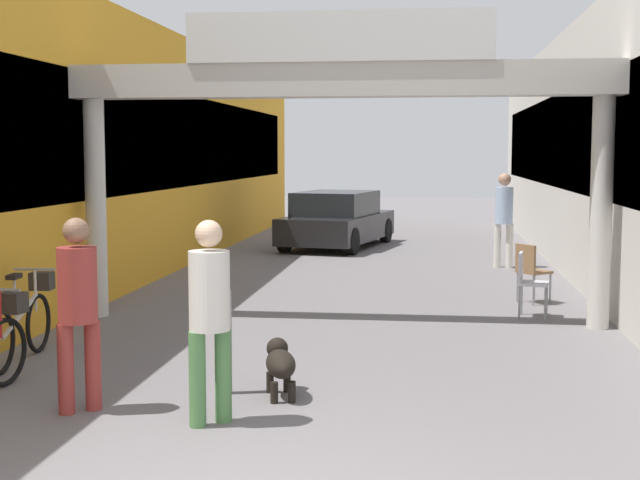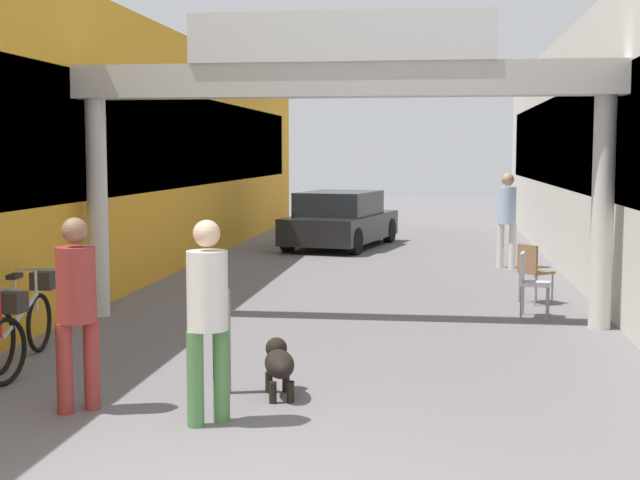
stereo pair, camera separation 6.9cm
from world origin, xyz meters
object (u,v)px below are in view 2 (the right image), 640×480
(parked_car_black, at_px, (341,220))
(bicycle_silver_third, at_px, (25,321))
(pedestrian_carrying_crate, at_px, (507,213))
(bollard_post_metal, at_px, (225,340))
(pedestrian_with_dog, at_px, (208,308))
(cafe_chair_wood_farther, at_px, (532,268))
(pedestrian_companion, at_px, (76,301))
(cafe_chair_aluminium_nearer, at_px, (529,278))
(dog_on_leash, at_px, (279,363))

(parked_car_black, bearing_deg, bicycle_silver_third, -100.12)
(pedestrian_carrying_crate, height_order, bollard_post_metal, pedestrian_carrying_crate)
(pedestrian_with_dog, relative_size, bicycle_silver_third, 1.01)
(cafe_chair_wood_farther, bearing_deg, pedestrian_with_dog, -117.03)
(pedestrian_companion, height_order, cafe_chair_aluminium_nearer, pedestrian_companion)
(pedestrian_with_dog, distance_m, dog_on_leash, 1.21)
(pedestrian_carrying_crate, bearing_deg, parked_car_black, 137.19)
(pedestrian_companion, distance_m, cafe_chair_wood_farther, 7.69)
(cafe_chair_wood_farther, distance_m, parked_car_black, 8.38)
(cafe_chair_wood_farther, bearing_deg, bollard_post_metal, -121.54)
(pedestrian_with_dog, distance_m, cafe_chair_aluminium_nearer, 6.14)
(cafe_chair_aluminium_nearer, bearing_deg, cafe_chair_wood_farther, 82.28)
(pedestrian_companion, relative_size, dog_on_leash, 2.36)
(pedestrian_carrying_crate, height_order, bicycle_silver_third, pedestrian_carrying_crate)
(dog_on_leash, relative_size, cafe_chair_aluminium_nearer, 0.81)
(pedestrian_companion, bearing_deg, cafe_chair_aluminium_nearer, 49.38)
(dog_on_leash, xyz_separation_m, cafe_chair_wood_farther, (2.85, 5.51, 0.23))
(pedestrian_carrying_crate, height_order, dog_on_leash, pedestrian_carrying_crate)
(bollard_post_metal, xyz_separation_m, parked_car_black, (-0.34, 13.00, 0.13))
(cafe_chair_aluminium_nearer, bearing_deg, parked_car_black, 112.23)
(pedestrian_carrying_crate, height_order, cafe_chair_aluminium_nearer, pedestrian_carrying_crate)
(pedestrian_companion, distance_m, bollard_post_metal, 1.43)
(cafe_chair_aluminium_nearer, bearing_deg, bicycle_silver_third, -149.89)
(bicycle_silver_third, distance_m, parked_car_black, 12.17)
(pedestrian_carrying_crate, xyz_separation_m, cafe_chair_wood_farther, (0.07, -4.15, -0.53))
(dog_on_leash, distance_m, bollard_post_metal, 0.55)
(pedestrian_carrying_crate, height_order, cafe_chair_wood_farther, pedestrian_carrying_crate)
(cafe_chair_aluminium_nearer, bearing_deg, bollard_post_metal, -126.59)
(pedestrian_carrying_crate, bearing_deg, pedestrian_with_dog, -106.88)
(pedestrian_companion, height_order, parked_car_black, pedestrian_companion)
(bicycle_silver_third, bearing_deg, pedestrian_companion, -52.68)
(pedestrian_with_dog, height_order, parked_car_black, pedestrian_with_dog)
(dog_on_leash, height_order, bollard_post_metal, bollard_post_metal)
(pedestrian_with_dog, relative_size, bollard_post_metal, 1.70)
(pedestrian_carrying_crate, distance_m, bicycle_silver_third, 10.39)
(cafe_chair_aluminium_nearer, distance_m, parked_car_black, 9.38)
(dog_on_leash, bearing_deg, pedestrian_companion, -156.44)
(pedestrian_companion, xyz_separation_m, bollard_post_metal, (1.13, 0.74, -0.46))
(bicycle_silver_third, relative_size, parked_car_black, 0.40)
(pedestrian_with_dog, bearing_deg, pedestrian_carrying_crate, 73.12)
(pedestrian_with_dog, xyz_separation_m, pedestrian_carrying_crate, (3.21, 10.58, 0.09))
(bicycle_silver_third, bearing_deg, parked_car_black, 79.88)
(bicycle_silver_third, distance_m, bollard_post_metal, 2.68)
(pedestrian_companion, xyz_separation_m, cafe_chair_wood_farther, (4.50, 6.22, -0.43))
(pedestrian_companion, bearing_deg, pedestrian_carrying_crate, 66.89)
(pedestrian_with_dog, height_order, pedestrian_carrying_crate, pedestrian_carrying_crate)
(bicycle_silver_third, bearing_deg, dog_on_leash, -19.31)
(parked_car_black, bearing_deg, pedestrian_companion, -93.31)
(pedestrian_companion, xyz_separation_m, bicycle_silver_third, (-1.34, 1.76, -0.54))
(pedestrian_carrying_crate, relative_size, parked_car_black, 0.43)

